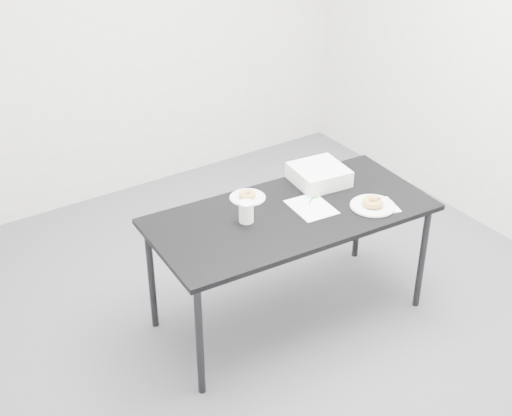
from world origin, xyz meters
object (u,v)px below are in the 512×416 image
scorecard (311,207)px  plate_near (373,206)px  plate_far (248,197)px  table (291,220)px  donut_near (373,202)px  pen (312,198)px  donut_far (248,195)px  bakery_box (319,175)px  coffee_cup (246,212)px

scorecard → plate_near: (0.29, -0.19, 0.01)m
plate_near → plate_far: size_ratio=1.23×
table → donut_near: size_ratio=13.65×
plate_near → donut_near: (0.00, 0.00, 0.02)m
pen → donut_far: donut_far is taller
pen → donut_near: donut_near is taller
plate_far → pen: bearing=-34.7°
donut_near → plate_far: (-0.54, 0.48, -0.03)m
donut_near → plate_far: size_ratio=0.58×
plate_near → donut_far: 0.72m
plate_near → donut_near: donut_near is taller
donut_near → bakery_box: 0.41m
donut_far → bakery_box: (0.46, -0.08, 0.03)m
donut_far → bakery_box: 0.47m
plate_near → donut_near: size_ratio=2.13×
scorecard → donut_far: 0.38m
pen → donut_near: size_ratio=1.04×
coffee_cup → bakery_box: bearing=12.8°
scorecard → pen: 0.10m
table → bakery_box: (0.35, 0.20, 0.11)m
pen → bakery_box: bakery_box is taller
plate_far → coffee_cup: size_ratio=1.74×
scorecard → pen: (0.06, 0.08, 0.01)m
coffee_cup → bakery_box: coffee_cup is taller
table → plate_near: bearing=-23.1°
coffee_cup → plate_far: bearing=55.4°
donut_far → bakery_box: size_ratio=0.33×
table → plate_near: plate_near is taller
plate_near → bakery_box: 0.42m
scorecard → bakery_box: (0.22, 0.22, 0.05)m
table → pen: pen is taller
coffee_cup → donut_far: bearing=55.4°
table → bakery_box: bakery_box is taller
table → donut_far: 0.30m
donut_near → scorecard: bearing=146.8°
table → donut_far: (-0.12, 0.27, 0.08)m
scorecard → plate_near: bearing=-27.9°
bakery_box → pen: bearing=-131.1°
plate_near → coffee_cup: (-0.69, 0.27, 0.05)m
pen → donut_far: bearing=107.7°
donut_near → donut_far: size_ratio=1.23×
donut_near → pen: bearing=130.4°
table → plate_far: bearing=117.0°
coffee_cup → scorecard: bearing=-10.9°
pen → plate_near: 0.35m
donut_near → plate_far: bearing=138.1°
coffee_cup → pen: bearing=0.0°
donut_near → plate_near: bearing=0.0°
donut_near → plate_far: 0.72m
donut_far → plate_near: bearing=-41.9°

